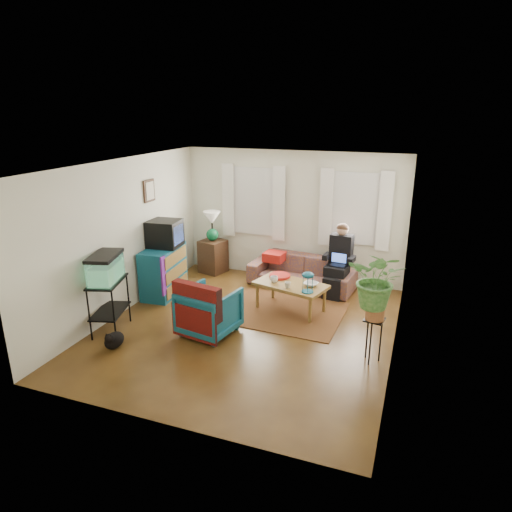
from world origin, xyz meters
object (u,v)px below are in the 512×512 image
at_px(armchair, 209,309).
at_px(plant_stand, 373,340).
at_px(coffee_table, 290,297).
at_px(aquarium_stand, 110,306).
at_px(side_table, 213,256).
at_px(sofa, 302,267).
at_px(dresser, 164,271).

xyz_separation_m(armchair, plant_stand, (2.49, 0.01, -0.08)).
height_order(coffee_table, plant_stand, plant_stand).
bearing_deg(aquarium_stand, side_table, 66.76).
xyz_separation_m(sofa, coffee_table, (0.11, -1.15, -0.15)).
height_order(sofa, armchair, armchair).
distance_m(sofa, side_table, 2.01).
distance_m(dresser, plant_stand, 4.13).
bearing_deg(aquarium_stand, dresser, 72.99).
height_order(sofa, aquarium_stand, aquarium_stand).
distance_m(aquarium_stand, armchair, 1.57).
xyz_separation_m(sofa, side_table, (-2.00, 0.16, -0.05)).
bearing_deg(coffee_table, dresser, -162.30).
relative_size(dresser, armchair, 1.26).
distance_m(coffee_table, plant_stand, 1.97).
relative_size(coffee_table, plant_stand, 1.86).
distance_m(armchair, plant_stand, 2.49).
relative_size(side_table, dresser, 0.68).
xyz_separation_m(aquarium_stand, plant_stand, (3.99, 0.48, -0.10)).
relative_size(sofa, armchair, 2.52).
height_order(sofa, side_table, sofa).
xyz_separation_m(dresser, plant_stand, (3.98, -1.11, -0.14)).
bearing_deg(plant_stand, armchair, -179.77).
bearing_deg(coffee_table, side_table, 162.90).
xyz_separation_m(side_table, armchair, (1.15, -2.56, 0.06)).
height_order(aquarium_stand, plant_stand, aquarium_stand).
relative_size(sofa, aquarium_stand, 2.43).
bearing_deg(sofa, plant_stand, -49.26).
distance_m(dresser, coffee_table, 2.46).
relative_size(side_table, armchair, 0.86).
xyz_separation_m(dresser, coffee_table, (2.44, 0.12, -0.21)).
bearing_deg(armchair, plant_stand, -169.43).
height_order(armchair, plant_stand, armchair).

